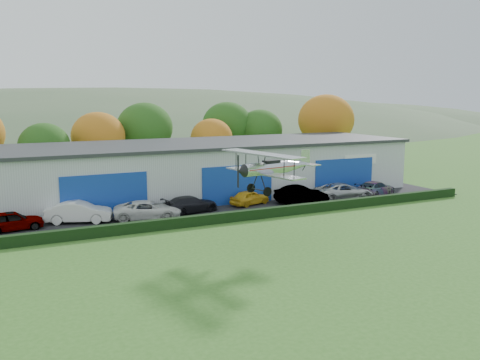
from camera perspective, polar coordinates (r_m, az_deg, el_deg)
name	(u,v)px	position (r m, az deg, el deg)	size (l,w,h in m)	color
ground	(338,296)	(26.59, 10.88, -12.51)	(300.00, 300.00, 0.00)	#346520
apron	(222,208)	(45.52, -2.00, -3.14)	(48.00, 9.00, 0.05)	black
hedge	(246,215)	(41.20, 0.72, -3.92)	(46.00, 0.60, 0.80)	black
hangar	(212,168)	(52.15, -3.12, 1.38)	(40.60, 12.60, 5.30)	#B2B7BC
tree_belt	(139,132)	(62.47, -11.21, 5.24)	(75.70, 13.22, 10.12)	#3D2614
distant_hills	(34,176)	(161.63, -21.88, 0.45)	(430.00, 196.00, 56.00)	#4C6642
car_0	(12,221)	(41.23, -24.03, -4.16)	(1.76, 4.37, 1.49)	gray
car_1	(79,212)	(42.04, -17.47, -3.41)	(1.75, 5.03, 1.66)	silver
car_2	(148,210)	(41.85, -10.23, -3.30)	(2.47, 5.35, 1.49)	silver
car_3	(190,204)	(43.74, -5.53, -2.70)	(2.00, 4.92, 1.43)	black
car_4	(250,197)	(46.66, 1.08, -1.95)	(1.59, 3.96, 1.35)	gold
car_5	(301,194)	(47.69, 6.83, -1.60)	(1.72, 4.93, 1.62)	gray
car_6	(344,191)	(49.96, 11.45, -1.24)	(2.64, 5.74, 1.59)	silver
car_7	(375,188)	(52.81, 14.82, -0.90)	(2.01, 4.94, 1.43)	gray
biplane	(272,166)	(33.70, 3.61, 1.52)	(6.32, 7.21, 2.68)	silver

